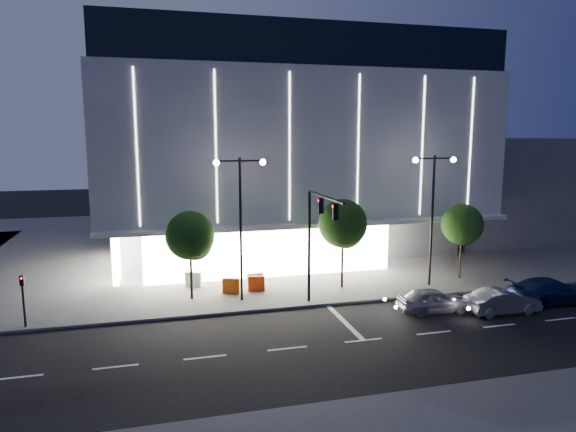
% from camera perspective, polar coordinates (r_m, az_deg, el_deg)
% --- Properties ---
extents(ground, '(160.00, 160.00, 0.00)m').
position_cam_1_polar(ground, '(27.75, 3.24, -12.88)').
color(ground, black).
rests_on(ground, ground).
extents(sidewalk_museum, '(70.00, 40.00, 0.15)m').
position_cam_1_polar(sidewalk_museum, '(51.23, 0.38, -2.53)').
color(sidewalk_museum, '#474747').
rests_on(sidewalk_museum, ground).
extents(museum, '(30.00, 25.80, 18.00)m').
position_cam_1_polar(museum, '(48.07, -1.44, 7.75)').
color(museum, '#4C4C51').
rests_on(museum, ground).
extents(annex_building, '(16.00, 20.00, 10.00)m').
position_cam_1_polar(annex_building, '(59.43, 20.38, 3.31)').
color(annex_building, '#4C4C51').
rests_on(annex_building, ground).
extents(traffic_mast, '(0.33, 5.89, 7.07)m').
position_cam_1_polar(traffic_mast, '(29.71, 3.19, -1.30)').
color(traffic_mast, black).
rests_on(traffic_mast, ground).
extents(street_lamp_west, '(3.16, 0.36, 9.00)m').
position_cam_1_polar(street_lamp_west, '(31.20, -5.30, 0.90)').
color(street_lamp_west, black).
rests_on(street_lamp_west, ground).
extents(street_lamp_east, '(3.16, 0.36, 9.00)m').
position_cam_1_polar(street_lamp_east, '(35.65, 15.79, 1.61)').
color(street_lamp_east, black).
rests_on(street_lamp_east, ground).
extents(ped_signal_far, '(0.22, 0.24, 3.00)m').
position_cam_1_polar(ped_signal_far, '(31.02, -27.36, -7.84)').
color(ped_signal_far, black).
rests_on(ped_signal_far, ground).
extents(tree_left, '(3.02, 3.02, 5.72)m').
position_cam_1_polar(tree_left, '(32.20, -10.78, -2.44)').
color(tree_left, black).
rests_on(tree_left, ground).
extents(tree_mid, '(3.25, 3.25, 6.15)m').
position_cam_1_polar(tree_mid, '(34.24, 6.14, -1.14)').
color(tree_mid, black).
rests_on(tree_mid, ground).
extents(tree_right, '(2.91, 2.91, 5.51)m').
position_cam_1_polar(tree_right, '(38.40, 18.80, -1.15)').
color(tree_right, black).
rests_on(tree_right, ground).
extents(car_lead, '(4.35, 1.99, 1.45)m').
position_cam_1_polar(car_lead, '(31.71, 15.85, -8.99)').
color(car_lead, gray).
rests_on(car_lead, ground).
extents(car_second, '(4.37, 1.54, 1.44)m').
position_cam_1_polar(car_second, '(32.84, 22.74, -8.75)').
color(car_second, gray).
rests_on(car_second, ground).
extents(car_third, '(5.45, 2.23, 1.58)m').
position_cam_1_polar(car_third, '(35.91, 27.11, -7.43)').
color(car_third, '#14204D').
rests_on(car_third, ground).
extents(barrier_a, '(1.12, 0.59, 1.00)m').
position_cam_1_polar(barrier_a, '(33.76, -6.36, -7.72)').
color(barrier_a, '#FF600E').
rests_on(barrier_a, sidewalk_museum).
extents(barrier_b, '(1.11, 0.68, 1.00)m').
position_cam_1_polar(barrier_b, '(35.57, -10.48, -6.95)').
color(barrier_b, silver).
rests_on(barrier_b, sidewalk_museum).
extents(barrier_c, '(1.13, 0.43, 1.00)m').
position_cam_1_polar(barrier_c, '(34.10, -3.53, -7.51)').
color(barrier_c, '#EC470D').
rests_on(barrier_c, sidewalk_museum).
extents(barrier_d, '(1.12, 0.39, 1.00)m').
position_cam_1_polar(barrier_d, '(34.82, -3.68, -7.16)').
color(barrier_d, silver).
rests_on(barrier_d, sidewalk_museum).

